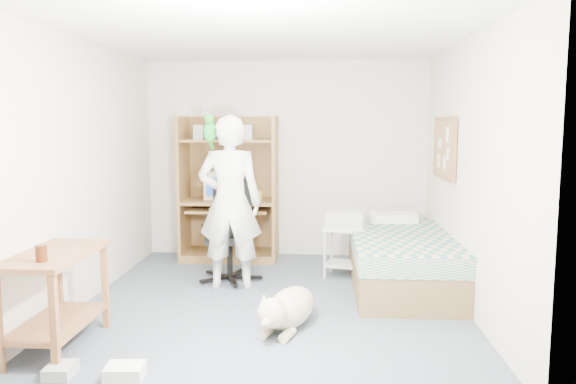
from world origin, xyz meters
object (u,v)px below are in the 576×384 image
object	(u,v)px
side_desk	(56,285)
printer_cart	(346,243)
computer_hutch	(230,194)
person	(230,203)
bed	(401,260)
office_chair	(231,245)
dog	(288,308)

from	to	relation	value
side_desk	printer_cart	xyz separation A→B (m)	(2.29, 2.16, -0.12)
computer_hutch	person	size ratio (longest dim) A/B	1.00
bed	office_chair	world-z (taller)	office_chair
office_chair	printer_cart	distance (m)	1.29
computer_hutch	printer_cart	size ratio (longest dim) A/B	3.16
bed	office_chair	distance (m)	1.85
dog	side_desk	bearing A→B (deg)	-144.92
dog	printer_cart	xyz separation A→B (m)	(0.55, 1.64, 0.21)
computer_hutch	dog	size ratio (longest dim) A/B	1.77
bed	side_desk	distance (m)	3.39
side_desk	office_chair	distance (m)	2.22
side_desk	dog	bearing A→B (deg)	16.73
bed	person	bearing A→B (deg)	-175.09
office_chair	dog	xyz separation A→B (m)	(0.72, -1.45, -0.21)
computer_hutch	side_desk	size ratio (longest dim) A/B	1.80
side_desk	dog	xyz separation A→B (m)	(1.74, 0.52, -0.32)
computer_hutch	bed	size ratio (longest dim) A/B	0.89
person	side_desk	bearing A→B (deg)	56.55
computer_hutch	dog	bearing A→B (deg)	-69.87
computer_hutch	side_desk	world-z (taller)	computer_hutch
person	printer_cart	bearing A→B (deg)	-158.60
person	dog	size ratio (longest dim) A/B	1.77
bed	printer_cart	distance (m)	0.67
bed	printer_cart	world-z (taller)	bed
bed	dog	size ratio (longest dim) A/B	1.98
bed	printer_cart	bearing A→B (deg)	148.13
bed	side_desk	bearing A→B (deg)	-147.50
computer_hutch	office_chair	size ratio (longest dim) A/B	1.66
side_desk	printer_cart	distance (m)	3.15
bed	dog	world-z (taller)	bed
side_desk	office_chair	world-z (taller)	office_chair
computer_hutch	dog	world-z (taller)	computer_hutch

